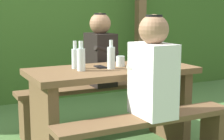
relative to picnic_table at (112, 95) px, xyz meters
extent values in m
cube|color=#396123|center=(0.00, 2.40, 0.63)|extent=(6.40, 0.93, 2.25)
cube|color=brown|center=(1.29, 1.67, 0.52)|extent=(0.12, 0.12, 2.04)
cube|color=brown|center=(0.00, 0.00, 0.21)|extent=(1.40, 0.64, 0.05)
cube|color=brown|center=(-0.60, 0.00, -0.16)|extent=(0.08, 0.54, 0.68)
cube|color=brown|center=(0.60, 0.00, -0.16)|extent=(0.08, 0.54, 0.68)
cube|color=brown|center=(0.00, -0.56, -0.06)|extent=(1.40, 0.24, 0.04)
cube|color=brown|center=(0.62, -0.56, -0.29)|extent=(0.07, 0.22, 0.42)
cube|color=brown|center=(0.00, 0.56, -0.06)|extent=(1.40, 0.24, 0.04)
cube|color=brown|center=(-0.62, 0.56, -0.29)|extent=(0.07, 0.22, 0.42)
cube|color=brown|center=(0.62, 0.56, -0.29)|extent=(0.07, 0.22, 0.42)
cube|color=white|center=(0.04, -0.56, 0.22)|extent=(0.22, 0.34, 0.52)
sphere|color=#936B4C|center=(0.04, -0.56, 0.58)|extent=(0.21, 0.21, 0.21)
cylinder|color=black|center=(0.04, -0.56, 0.67)|extent=(0.12, 0.12, 0.02)
cylinder|color=white|center=(0.04, -0.42, 0.33)|extent=(0.25, 0.07, 0.15)
cube|color=black|center=(0.15, 0.56, 0.22)|extent=(0.22, 0.34, 0.52)
sphere|color=#936B4C|center=(0.15, 0.56, 0.58)|extent=(0.21, 0.21, 0.21)
cylinder|color=black|center=(0.15, 0.56, 0.67)|extent=(0.12, 0.12, 0.02)
cylinder|color=black|center=(0.15, 0.42, 0.33)|extent=(0.25, 0.07, 0.15)
cylinder|color=silver|center=(0.11, 0.05, 0.28)|extent=(0.08, 0.08, 0.09)
cylinder|color=silver|center=(-0.28, -0.01, 0.32)|extent=(0.07, 0.07, 0.18)
cylinder|color=silver|center=(-0.28, -0.01, 0.44)|extent=(0.04, 0.04, 0.06)
cylinder|color=silver|center=(-0.03, -0.04, 0.32)|extent=(0.07, 0.07, 0.18)
cylinder|color=silver|center=(-0.03, -0.04, 0.44)|extent=(0.03, 0.03, 0.06)
cylinder|color=silver|center=(-0.29, 0.11, 0.31)|extent=(0.06, 0.06, 0.16)
cylinder|color=silver|center=(-0.29, 0.11, 0.43)|extent=(0.03, 0.03, 0.07)
cube|color=black|center=(-0.08, 0.06, 0.24)|extent=(0.07, 0.14, 0.01)
camera|label=1|loc=(-1.32, -2.61, 0.71)|focal=56.68mm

